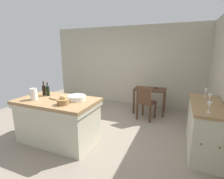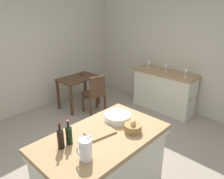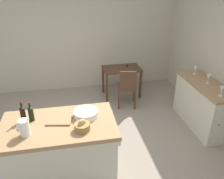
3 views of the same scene
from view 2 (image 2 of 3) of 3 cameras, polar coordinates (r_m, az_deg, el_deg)
name	(u,v)px [view 2 (image 2 of 3)]	position (r m, az deg, el deg)	size (l,w,h in m)	color
ground_plane	(104,162)	(3.62, -2.07, -18.35)	(6.76, 6.76, 0.00)	gray
wall_back	(17,55)	(5.09, -23.52, 8.22)	(5.32, 0.12, 2.60)	#B2AA93
wall_right	(189,54)	(5.05, 19.49, 8.68)	(0.12, 5.20, 2.60)	#B2AA93
island_table	(103,163)	(2.85, -2.45, -18.72)	(1.58, 0.92, 0.88)	#99754C
side_cabinet	(164,91)	(5.14, 13.42, -0.36)	(0.52, 1.41, 0.90)	#99754C
writing_desk	(78,82)	(5.14, -8.82, 1.90)	(0.91, 0.58, 0.78)	#472D1E
wooden_chair	(95,93)	(4.77, -4.50, -0.99)	(0.48, 0.48, 0.91)	#472D1E
pitcher	(86,149)	(2.22, -6.93, -15.23)	(0.17, 0.13, 0.27)	white
wash_bowl	(118,117)	(2.89, 1.48, -7.27)	(0.35, 0.35, 0.09)	white
bread_basket	(133,127)	(2.67, 5.50, -9.83)	(0.21, 0.21, 0.17)	olive
cutting_board	(100,133)	(2.65, -3.10, -11.19)	(0.33, 0.22, 0.02)	#99754C
wine_bottle_dark	(69,134)	(2.46, -11.22, -11.44)	(0.07, 0.07, 0.29)	black
wine_bottle_amber	(61,138)	(2.41, -13.31, -12.23)	(0.07, 0.07, 0.31)	black
wine_glass_far_left	(186,72)	(4.72, 18.76, 4.38)	(0.07, 0.07, 0.17)	white
wine_glass_left	(166,67)	(4.99, 13.97, 5.83)	(0.07, 0.07, 0.17)	white
wine_glass_middle	(149,63)	(5.22, 9.61, 6.80)	(0.07, 0.07, 0.17)	white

